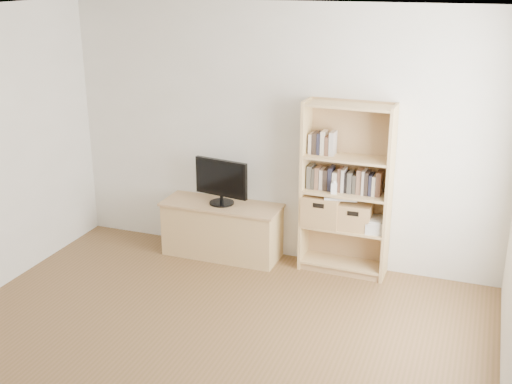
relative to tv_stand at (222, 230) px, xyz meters
The scene contains 12 objects.
back_wall 1.18m from the tv_stand, 22.52° to the left, with size 4.50×0.02×2.60m, color silver.
ceiling 3.30m from the tv_stand, 76.49° to the right, with size 4.50×5.00×0.01m, color white.
tv_stand is the anchor object (origin of this frame).
bookshelf 1.41m from the tv_stand, ahead, with size 0.86×0.30×1.72m, color tan.
television 0.54m from the tv_stand, ahead, with size 0.59×0.05×0.47m, color black.
books_row_mid 1.45m from the tv_stand, ahead, with size 0.90×0.18×0.24m, color #4F4C45.
books_row_upper 1.49m from the tv_stand, ahead, with size 0.36×0.13×0.19m, color #4F4C45.
baby_monitor 1.33m from the tv_stand, ahead, with size 0.06×0.04×0.11m, color white.
basket_left 1.11m from the tv_stand, ahead, with size 0.37×0.30×0.30m, color #9E6F47.
basket_right 1.42m from the tv_stand, ahead, with size 0.32×0.26×0.26m, color #9E6F47.
laptop 1.34m from the tv_stand, ahead, with size 0.31×0.22×0.02m, color silver.
magazine_stack 1.60m from the tv_stand, ahead, with size 0.16×0.24×0.11m, color beige.
Camera 1 is at (1.95, -3.44, 2.89)m, focal length 45.00 mm.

